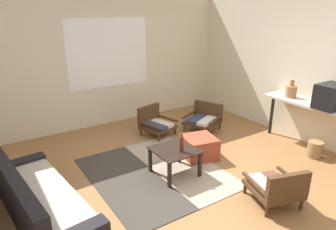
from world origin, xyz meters
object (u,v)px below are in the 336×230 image
at_px(armchair_by_window, 155,122).
at_px(clay_vase, 291,91).
at_px(console_shelf, 316,109).
at_px(crt_television, 331,96).
at_px(ottoman_orange, 199,147).
at_px(glass_bottle, 182,144).
at_px(wicker_basket, 315,149).
at_px(armchair_corner, 204,118).
at_px(couch, 37,201).
at_px(armchair_striped_foreground, 277,187).
at_px(coffee_table, 175,154).

xyz_separation_m(armchair_by_window, clay_vase, (1.94, -1.57, 0.70)).
xyz_separation_m(console_shelf, crt_television, (-0.00, -0.21, 0.28)).
relative_size(ottoman_orange, glass_bottle, 1.79).
xyz_separation_m(clay_vase, wicker_basket, (-0.20, -0.73, -0.81)).
relative_size(armchair_corner, clay_vase, 2.49).
bearing_deg(wicker_basket, couch, 167.87).
bearing_deg(console_shelf, armchair_striped_foreground, -158.87).
bearing_deg(ottoman_orange, coffee_table, -161.08).
relative_size(console_shelf, crt_television, 3.54).
relative_size(armchair_by_window, crt_television, 1.31).
bearing_deg(armchair_by_window, console_shelf, -47.26).
xyz_separation_m(couch, console_shelf, (4.40, -0.69, 0.54)).
distance_m(armchair_corner, ottoman_orange, 1.28).
relative_size(armchair_by_window, console_shelf, 0.37).
bearing_deg(coffee_table, armchair_striped_foreground, -63.49).
relative_size(clay_vase, wicker_basket, 1.20).
distance_m(coffee_table, crt_television, 2.70).
xyz_separation_m(armchair_corner, clay_vase, (0.97, -1.24, 0.70)).
bearing_deg(couch, wicker_basket, -12.13).
xyz_separation_m(coffee_table, clay_vase, (2.49, -0.08, 0.61)).
xyz_separation_m(armchair_corner, ottoman_orange, (-0.87, -0.93, -0.06)).
distance_m(clay_vase, glass_bottle, 2.48).
distance_m(ottoman_orange, clay_vase, 2.01).
relative_size(couch, armchair_by_window, 3.06).
bearing_deg(clay_vase, armchair_corner, 127.96).
bearing_deg(couch, glass_bottle, -5.68).
xyz_separation_m(armchair_striped_foreground, glass_bottle, (-0.62, 1.20, 0.28)).
height_order(armchair_corner, crt_television, crt_television).
height_order(armchair_by_window, glass_bottle, glass_bottle).
distance_m(armchair_corner, clay_vase, 1.72).
height_order(couch, glass_bottle, glass_bottle).
height_order(armchair_by_window, clay_vase, clay_vase).
xyz_separation_m(coffee_table, armchair_corner, (1.52, 1.15, -0.10)).
xyz_separation_m(armchair_by_window, armchair_corner, (0.97, -0.33, -0.00)).
height_order(couch, armchair_striped_foreground, couch).
bearing_deg(couch, ottoman_orange, 3.08).
relative_size(armchair_corner, console_shelf, 0.44).
bearing_deg(armchair_by_window, ottoman_orange, -85.53).
bearing_deg(couch, console_shelf, -8.93).
distance_m(coffee_table, clay_vase, 2.56).
xyz_separation_m(couch, crt_television, (4.40, -0.91, 0.82)).
height_order(armchair_striped_foreground, ottoman_orange, armchair_striped_foreground).
distance_m(crt_television, glass_bottle, 2.59).
height_order(couch, wicker_basket, couch).
relative_size(armchair_striped_foreground, clay_vase, 2.27).
relative_size(armchair_striped_foreground, ottoman_orange, 1.47).
relative_size(coffee_table, ottoman_orange, 1.21).
distance_m(console_shelf, clay_vase, 0.56).
xyz_separation_m(couch, armchair_striped_foreground, (2.57, -1.40, 0.04)).
height_order(armchair_by_window, console_shelf, console_shelf).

